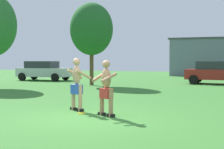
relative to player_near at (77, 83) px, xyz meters
The scene contains 8 objects.
ground_plane 1.77m from the player_near, 56.94° to the right, with size 80.00×80.00×0.00m, color #38752D.
player_near is the anchor object (origin of this frame).
player_in_red 1.45m from the player_near, 28.14° to the right, with size 0.71×0.76×1.65m.
frisbee 1.11m from the player_near, 51.44° to the right, with size 0.25×0.25×0.03m, color yellow.
car_silver_near_post 17.04m from the player_near, 124.77° to the left, with size 4.32×2.06×1.58m.
car_red_mid_lot 14.84m from the player_near, 74.73° to the left, with size 4.42×2.27×1.58m.
outbuilding_behind_lot 27.45m from the player_near, 83.09° to the left, with size 9.41×4.59×4.01m.
tree_left_field 11.51m from the player_near, 110.54° to the left, with size 2.85×2.85×5.45m.
Camera 1 is at (3.85, -8.50, 1.65)m, focal length 53.08 mm.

